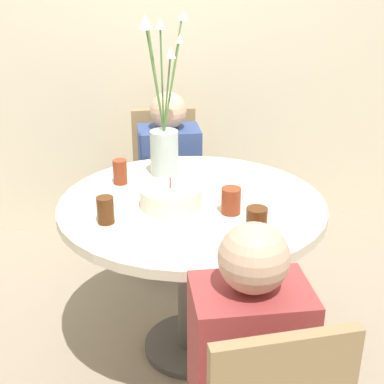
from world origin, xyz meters
The scene contains 12 objects.
ground_plane centered at (0.00, 0.00, 0.00)m, with size 16.00×16.00×0.00m, color gray.
wall_back centered at (0.00, 1.35, 1.30)m, with size 8.00×0.05×2.60m.
dining_table centered at (0.00, 0.00, 0.62)m, with size 1.12×1.12×0.77m.
chair_right_flank centered at (-0.03, 0.96, 0.49)m, with size 0.41×0.41×0.89m.
birthday_cake centered at (-0.09, -0.04, 0.81)m, with size 0.25×0.25×0.13m.
flower_vase centered at (-0.09, 0.33, 0.96)m, with size 0.23×0.26×0.73m.
side_plate centered at (0.12, 0.24, 0.77)m, with size 0.18×0.18×0.01m.
drink_glass_0 centered at (-0.35, -0.16, 0.82)m, with size 0.07×0.07×0.11m.
drink_glass_1 centered at (0.14, -0.14, 0.82)m, with size 0.08×0.08×0.11m.
drink_glass_2 centered at (0.18, -0.37, 0.83)m, with size 0.08×0.08×0.13m.
drink_glass_3 centered at (-0.30, 0.23, 0.82)m, with size 0.06×0.06×0.11m.
person_woman centered at (-0.03, 0.80, 0.49)m, with size 0.34×0.24×1.05m.
Camera 1 is at (-0.26, -2.02, 1.69)m, focal length 50.00 mm.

